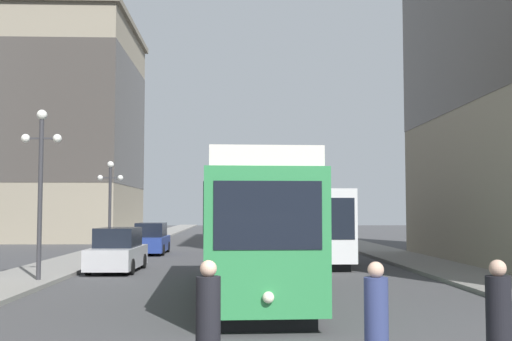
{
  "coord_description": "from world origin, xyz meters",
  "views": [
    {
      "loc": [
        -0.63,
        -8.81,
        2.53
      ],
      "look_at": [
        -0.05,
        7.17,
        3.56
      ],
      "focal_mm": 44.13,
      "sensor_mm": 36.0,
      "label": 1
    }
  ],
  "objects_px": {
    "parked_car_left_mid": "(118,251)",
    "lamp_post_left_near": "(41,168)",
    "parked_car_left_near": "(151,239)",
    "pedestrian_crossing_far": "(499,320)",
    "pedestrian_crossing_near": "(376,320)",
    "lamp_post_left_far": "(110,193)",
    "streetcar": "(248,225)",
    "pedestrian_on_sidewalk": "(208,320)",
    "transit_bus": "(307,222)"
  },
  "relations": [
    {
      "from": "pedestrian_crossing_near",
      "to": "pedestrian_crossing_far",
      "type": "relative_size",
      "value": 0.98
    },
    {
      "from": "streetcar",
      "to": "parked_car_left_mid",
      "type": "bearing_deg",
      "value": 122.7
    },
    {
      "from": "pedestrian_crossing_near",
      "to": "transit_bus",
      "type": "bearing_deg",
      "value": -44.94
    },
    {
      "from": "transit_bus",
      "to": "lamp_post_left_far",
      "type": "relative_size",
      "value": 2.4
    },
    {
      "from": "transit_bus",
      "to": "pedestrian_crossing_far",
      "type": "distance_m",
      "value": 21.87
    },
    {
      "from": "lamp_post_left_far",
      "to": "parked_car_left_mid",
      "type": "bearing_deg",
      "value": -76.59
    },
    {
      "from": "streetcar",
      "to": "parked_car_left_mid",
      "type": "xyz_separation_m",
      "value": [
        -5.3,
        7.59,
        -1.26
      ]
    },
    {
      "from": "transit_bus",
      "to": "pedestrian_crossing_far",
      "type": "xyz_separation_m",
      "value": [
        0.46,
        -21.84,
        -1.13
      ]
    },
    {
      "from": "parked_car_left_near",
      "to": "lamp_post_left_far",
      "type": "distance_m",
      "value": 4.27
    },
    {
      "from": "pedestrian_crossing_near",
      "to": "lamp_post_left_near",
      "type": "bearing_deg",
      "value": -4.53
    },
    {
      "from": "pedestrian_crossing_near",
      "to": "lamp_post_left_far",
      "type": "xyz_separation_m",
      "value": [
        -9.02,
        24.56,
        2.72
      ]
    },
    {
      "from": "transit_bus",
      "to": "parked_car_left_mid",
      "type": "relative_size",
      "value": 2.65
    },
    {
      "from": "pedestrian_crossing_far",
      "to": "parked_car_left_near",
      "type": "bearing_deg",
      "value": 92.85
    },
    {
      "from": "parked_car_left_near",
      "to": "pedestrian_crossing_near",
      "type": "bearing_deg",
      "value": -75.64
    },
    {
      "from": "pedestrian_crossing_near",
      "to": "lamp_post_left_near",
      "type": "relative_size",
      "value": 0.29
    },
    {
      "from": "pedestrian_crossing_far",
      "to": "pedestrian_on_sidewalk",
      "type": "height_order",
      "value": "pedestrian_crossing_far"
    },
    {
      "from": "parked_car_left_near",
      "to": "parked_car_left_mid",
      "type": "xyz_separation_m",
      "value": [
        0.0,
        -10.7,
        -0.0
      ]
    },
    {
      "from": "parked_car_left_near",
      "to": "pedestrian_on_sidewalk",
      "type": "bearing_deg",
      "value": -81.02
    },
    {
      "from": "streetcar",
      "to": "parked_car_left_near",
      "type": "bearing_deg",
      "value": 103.94
    },
    {
      "from": "transit_bus",
      "to": "pedestrian_on_sidewalk",
      "type": "bearing_deg",
      "value": -101.75
    },
    {
      "from": "parked_car_left_near",
      "to": "lamp_post_left_near",
      "type": "distance_m",
      "value": 15.61
    },
    {
      "from": "pedestrian_crossing_near",
      "to": "streetcar",
      "type": "bearing_deg",
      "value": -29.73
    },
    {
      "from": "transit_bus",
      "to": "lamp_post_left_near",
      "type": "distance_m",
      "value": 14.27
    },
    {
      "from": "parked_car_left_mid",
      "to": "pedestrian_crossing_near",
      "type": "distance_m",
      "value": 18.06
    },
    {
      "from": "parked_car_left_mid",
      "to": "lamp_post_left_near",
      "type": "distance_m",
      "value": 5.8
    },
    {
      "from": "streetcar",
      "to": "parked_car_left_mid",
      "type": "distance_m",
      "value": 9.34
    },
    {
      "from": "lamp_post_left_near",
      "to": "parked_car_left_near",
      "type": "bearing_deg",
      "value": 82.86
    },
    {
      "from": "lamp_post_left_near",
      "to": "lamp_post_left_far",
      "type": "distance_m",
      "value": 12.45
    },
    {
      "from": "lamp_post_left_far",
      "to": "streetcar",
      "type": "bearing_deg",
      "value": -65.18
    },
    {
      "from": "transit_bus",
      "to": "lamp_post_left_near",
      "type": "relative_size",
      "value": 2.07
    },
    {
      "from": "streetcar",
      "to": "parked_car_left_near",
      "type": "xyz_separation_m",
      "value": [
        -5.3,
        18.29,
        -1.26
      ]
    },
    {
      "from": "parked_car_left_mid",
      "to": "pedestrian_crossing_far",
      "type": "bearing_deg",
      "value": -60.38
    },
    {
      "from": "streetcar",
      "to": "lamp_post_left_near",
      "type": "height_order",
      "value": "lamp_post_left_near"
    },
    {
      "from": "streetcar",
      "to": "pedestrian_on_sidewalk",
      "type": "height_order",
      "value": "streetcar"
    },
    {
      "from": "lamp_post_left_near",
      "to": "parked_car_left_mid",
      "type": "bearing_deg",
      "value": 66.95
    },
    {
      "from": "pedestrian_on_sidewalk",
      "to": "lamp_post_left_near",
      "type": "xyz_separation_m",
      "value": [
        -6.35,
        12.18,
        3.2
      ]
    },
    {
      "from": "pedestrian_on_sidewalk",
      "to": "transit_bus",
      "type": "bearing_deg",
      "value": -123.2
    },
    {
      "from": "streetcar",
      "to": "pedestrian_crossing_far",
      "type": "xyz_separation_m",
      "value": [
        3.71,
        -9.22,
        -1.28
      ]
    },
    {
      "from": "pedestrian_crossing_near",
      "to": "lamp_post_left_far",
      "type": "height_order",
      "value": "lamp_post_left_far"
    },
    {
      "from": "parked_car_left_mid",
      "to": "lamp_post_left_near",
      "type": "relative_size",
      "value": 0.78
    },
    {
      "from": "parked_car_left_mid",
      "to": "pedestrian_on_sidewalk",
      "type": "bearing_deg",
      "value": -73.61
    },
    {
      "from": "streetcar",
      "to": "pedestrian_crossing_far",
      "type": "distance_m",
      "value": 10.02
    },
    {
      "from": "streetcar",
      "to": "pedestrian_crossing_far",
      "type": "bearing_deg",
      "value": -70.28
    },
    {
      "from": "parked_car_left_mid",
      "to": "lamp_post_left_far",
      "type": "relative_size",
      "value": 0.91
    },
    {
      "from": "parked_car_left_near",
      "to": "pedestrian_crossing_far",
      "type": "relative_size",
      "value": 2.72
    },
    {
      "from": "parked_car_left_near",
      "to": "lamp_post_left_far",
      "type": "height_order",
      "value": "lamp_post_left_far"
    },
    {
      "from": "pedestrian_crossing_near",
      "to": "pedestrian_on_sidewalk",
      "type": "height_order",
      "value": "pedestrian_on_sidewalk"
    },
    {
      "from": "streetcar",
      "to": "pedestrian_on_sidewalk",
      "type": "distance_m",
      "value": 9.19
    },
    {
      "from": "pedestrian_on_sidewalk",
      "to": "pedestrian_crossing_far",
      "type": "bearing_deg",
      "value": 155.48
    },
    {
      "from": "streetcar",
      "to": "parked_car_left_mid",
      "type": "relative_size",
      "value": 2.79
    }
  ]
}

